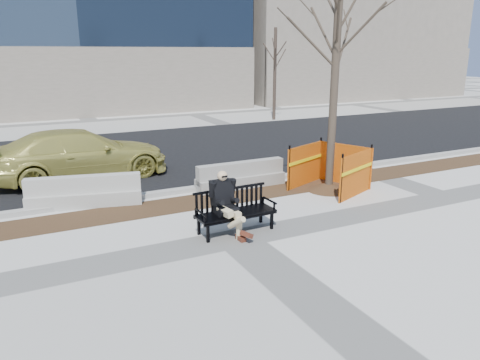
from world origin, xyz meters
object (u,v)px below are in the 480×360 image
object	(u,v)px
seated_man	(225,233)
sedan	(83,178)
bench	(236,232)
tree_fence	(329,190)
jersey_barrier_right	(241,187)
jersey_barrier_left	(86,206)

from	to	relation	value
seated_man	sedan	xyz separation A→B (m)	(-2.07, 5.92, 0.00)
bench	tree_fence	distance (m)	4.01
tree_fence	jersey_barrier_right	bearing A→B (deg)	147.68
seated_man	jersey_barrier_right	distance (m)	3.41
sedan	jersey_barrier_right	world-z (taller)	sedan
tree_fence	jersey_barrier_right	world-z (taller)	tree_fence
tree_fence	jersey_barrier_left	size ratio (longest dim) A/B	2.34
seated_man	tree_fence	bearing A→B (deg)	19.63
bench	jersey_barrier_right	xyz separation A→B (m)	(1.58, 2.93, 0.00)
tree_fence	bench	bearing A→B (deg)	-156.43
jersey_barrier_left	jersey_barrier_right	world-z (taller)	jersey_barrier_left
tree_fence	jersey_barrier_left	world-z (taller)	tree_fence
seated_man	jersey_barrier_left	size ratio (longest dim) A/B	0.49
bench	jersey_barrier_left	size ratio (longest dim) A/B	0.64
jersey_barrier_left	sedan	bearing A→B (deg)	96.00
seated_man	jersey_barrier_right	bearing A→B (deg)	55.59
sedan	jersey_barrier_right	size ratio (longest dim) A/B	1.97
bench	jersey_barrier_right	world-z (taller)	bench
jersey_barrier_right	bench	bearing A→B (deg)	-118.76
seated_man	sedan	size ratio (longest dim) A/B	0.26
bench	sedan	xyz separation A→B (m)	(-2.31, 5.95, 0.00)
bench	tree_fence	world-z (taller)	tree_fence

